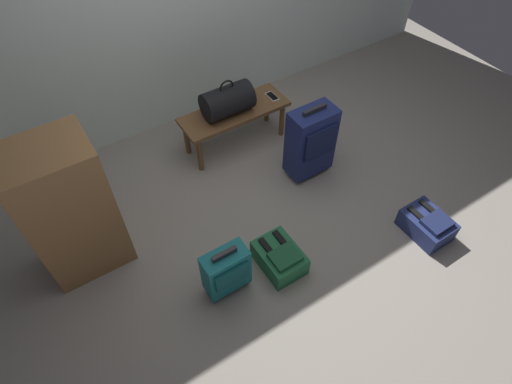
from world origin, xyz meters
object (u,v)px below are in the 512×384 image
object	(u,v)px
backpack_green	(280,257)
side_cabinet	(70,210)
bench	(235,116)
duffel_bag_black	(227,101)
backpack_navy	(427,224)
cell_phone	(272,96)
suitcase_upright_navy	(311,141)
suitcase_small_teal	(226,270)

from	to	relation	value
backpack_green	side_cabinet	bearing A→B (deg)	143.94
bench	backpack_green	bearing A→B (deg)	-107.32
backpack_green	duffel_bag_black	bearing A→B (deg)	75.22
backpack_navy	side_cabinet	bearing A→B (deg)	152.12
cell_phone	suitcase_upright_navy	size ratio (longest dim) A/B	0.20
cell_phone	backpack_navy	bearing A→B (deg)	-78.66
suitcase_upright_navy	backpack_green	size ratio (longest dim) A/B	1.88
side_cabinet	backpack_navy	bearing A→B (deg)	-27.88
side_cabinet	duffel_bag_black	bearing A→B (deg)	17.93
suitcase_upright_navy	suitcase_small_teal	bearing A→B (deg)	-152.39
duffel_bag_black	suitcase_small_teal	xyz separation A→B (m)	(-0.78, -1.30, -0.29)
backpack_green	backpack_navy	bearing A→B (deg)	-18.19
suitcase_upright_navy	backpack_green	world-z (taller)	suitcase_upright_navy
cell_phone	backpack_green	distance (m)	1.58
backpack_navy	backpack_green	world-z (taller)	same
cell_phone	side_cabinet	bearing A→B (deg)	-166.57
cell_phone	backpack_green	size ratio (longest dim) A/B	0.38
bench	backpack_navy	size ratio (longest dim) A/B	2.63
cell_phone	suitcase_small_teal	xyz separation A→B (m)	(-1.24, -1.28, -0.16)
bench	cell_phone	bearing A→B (deg)	-2.60
suitcase_upright_navy	duffel_bag_black	bearing A→B (deg)	121.60
backpack_navy	side_cabinet	world-z (taller)	side_cabinet
suitcase_small_teal	backpack_green	world-z (taller)	suitcase_small_teal
side_cabinet	suitcase_small_teal	bearing A→B (deg)	-47.59
duffel_bag_black	suitcase_upright_navy	distance (m)	0.81
backpack_navy	side_cabinet	size ratio (longest dim) A/B	0.35
duffel_bag_black	suitcase_small_teal	size ratio (longest dim) A/B	0.96
cell_phone	suitcase_small_teal	world-z (taller)	suitcase_small_teal
suitcase_small_teal	cell_phone	bearing A→B (deg)	45.87
duffel_bag_black	backpack_navy	size ratio (longest dim) A/B	1.16
backpack_navy	backpack_green	distance (m)	1.21
cell_phone	backpack_navy	size ratio (longest dim) A/B	0.38
suitcase_upright_navy	backpack_navy	world-z (taller)	suitcase_upright_navy
suitcase_upright_navy	side_cabinet	world-z (taller)	side_cabinet
duffel_bag_black	side_cabinet	distance (m)	1.59
duffel_bag_black	suitcase_small_teal	bearing A→B (deg)	-120.97
suitcase_upright_navy	side_cabinet	xyz separation A→B (m)	(-1.93, 0.18, 0.18)
suitcase_upright_navy	backpack_green	bearing A→B (deg)	-139.15
suitcase_upright_navy	backpack_green	distance (m)	1.05
backpack_green	side_cabinet	world-z (taller)	side_cabinet
backpack_navy	backpack_green	size ratio (longest dim) A/B	1.00
backpack_green	cell_phone	bearing A→B (deg)	58.28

